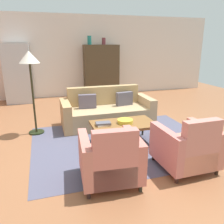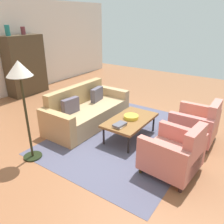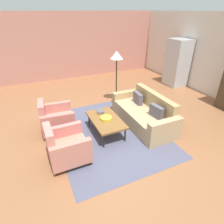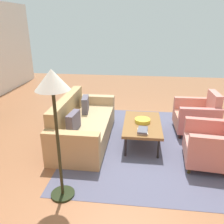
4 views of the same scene
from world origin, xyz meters
The scene contains 9 objects.
ground_plane centered at (0.00, 0.00, 0.00)m, with size 11.93×11.93×0.00m, color #98603D.
area_rug centered at (-0.04, -0.13, 0.00)m, with size 3.40×2.60×0.01m, color #55566D.
couch centered at (-0.04, 1.00, 0.29)m, with size 2.10×0.91×0.86m.
coffee_table centered at (-0.04, -0.18, 0.38)m, with size 1.20×0.70×0.41m.
armchair_left centered at (-0.64, -1.35, 0.34)m, with size 0.87×0.87×0.88m.
armchair_right centered at (0.56, -1.35, 0.34)m, with size 0.81×0.81×0.88m.
fruit_bowl centered at (-0.01, -0.18, 0.45)m, with size 0.30×0.30×0.07m, color gold.
book_stack centered at (-0.44, -0.19, 0.44)m, with size 0.28×0.19×0.06m.
floor_lamp centered at (-1.65, 0.88, 1.44)m, with size 0.40×0.40×1.72m.
Camera 4 is at (-4.07, -0.09, 2.20)m, focal length 37.04 mm.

